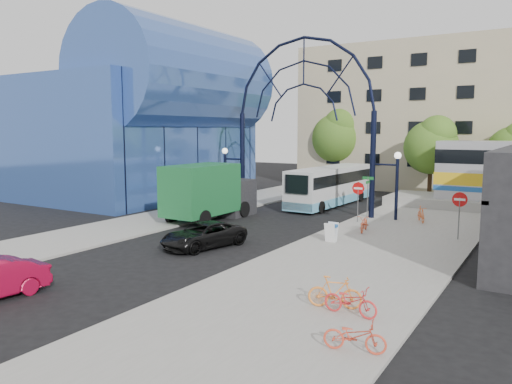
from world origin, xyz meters
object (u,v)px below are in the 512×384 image
Objects in this scene: do_not_enter_sign at (460,204)px; sandwich_board at (331,230)px; bike_near_a at (364,223)px; bike_far_c at (355,336)px; tree_north_a at (433,144)px; street_name_sign at (368,189)px; green_truck at (210,192)px; black_suv at (203,235)px; stop_sign at (358,192)px; gateway_arch at (303,89)px; bike_far_b at (335,292)px; bike_near_b at (421,214)px; city_bus at (330,185)px; bike_far_a at (350,301)px; tree_north_b at (338,135)px.

sandwich_board is (-5.40, -4.02, -1.23)m from do_not_enter_sign.
bike_near_a is 1.10× the size of bike_far_c.
bike_far_c is (4.99, -31.42, -4.06)m from tree_north_a.
green_truck is at bearing -154.64° from street_name_sign.
bike_near_a is (0.03, -16.54, -4.02)m from tree_north_a.
black_suv is at bearing -103.28° from tree_north_a.
green_truck is at bearing -156.92° from stop_sign.
green_truck is (-9.00, -4.27, -0.32)m from street_name_sign.
tree_north_a is at bearing 62.83° from gateway_arch.
bike_far_b is (9.45, -16.81, -7.91)m from gateway_arch.
do_not_enter_sign reaches higher than bike_near_b.
green_truck reaches higher than bike_far_c.
gateway_arch reaches higher than do_not_enter_sign.
bike_near_a is 1.09× the size of bike_near_b.
gateway_arch is at bearing 164.93° from street_name_sign.
bike_far_b is 1.07× the size of bike_far_c.
tree_north_a is at bearing 73.82° from bike_near_b.
city_bus is 6.18× the size of bike_far_a.
black_suv is at bearing -114.06° from street_name_sign.
stop_sign is at bearing 162.12° from do_not_enter_sign.
do_not_enter_sign reaches higher than bike_near_a.
do_not_enter_sign is 1.43× the size of bike_far_b.
tree_north_a is 4.00× the size of bike_far_a.
sandwich_board is 0.14× the size of tree_north_a.
bike_near_b is at bearing -80.27° from tree_north_a.
do_not_enter_sign is 13.24m from bike_far_a.
city_bus is (-5.31, 12.33, 0.80)m from sandwich_board.
black_suv is 2.56× the size of bike_far_a.
gateway_arch is 1.95× the size of tree_north_a.
do_not_enter_sign is 0.55× the size of black_suv.
do_not_enter_sign is 5.08m from bike_near_a.
tree_north_a is 20.39m from green_truck.
bike_far_a is at bearing -72.71° from street_name_sign.
street_name_sign is 11.67m from black_suv.
bike_far_c is (5.52, -11.47, -0.20)m from sandwich_board.
green_truck is 10.08m from bike_near_a.
stop_sign is 1.43× the size of bike_far_a.
street_name_sign reaches higher than bike_near_a.
street_name_sign is 3.69m from bike_near_a.
city_bus is 23.04m from bike_far_b.
green_truck is (-9.93, -17.59, -2.79)m from tree_north_a.
city_bus reaches higher than bike_far_a.
black_suv is at bearing -55.28° from green_truck.
bike_near_a is (0.55, 3.41, -0.15)m from sandwich_board.
tree_north_a reaches higher than bike_far_b.
do_not_enter_sign is 25.09m from tree_north_b.
bike_far_a is (4.90, -15.73, -1.55)m from street_name_sign.
bike_near_b reaches higher than bike_near_a.
tree_north_a is at bearing -9.50° from bike_far_b.
tree_north_b is 4.88× the size of bike_near_b.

